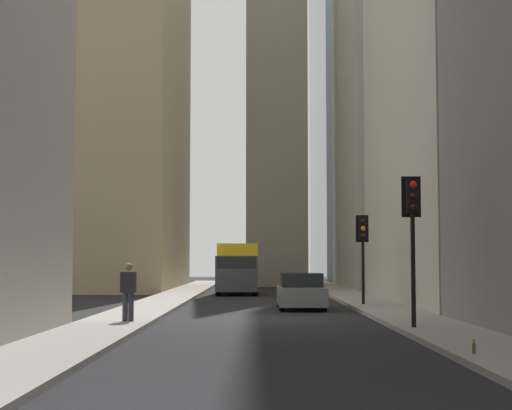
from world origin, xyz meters
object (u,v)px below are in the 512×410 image
(pedestrian, at_px, (128,289))
(discarded_bottle, at_px, (474,348))
(delivery_truck, at_px, (238,268))
(traffic_light_midblock, at_px, (363,239))
(traffic_light_foreground, at_px, (412,216))
(hatchback_grey, at_px, (301,292))

(pedestrian, height_order, discarded_bottle, pedestrian)
(delivery_truck, relative_size, traffic_light_midblock, 1.79)
(delivery_truck, relative_size, traffic_light_foreground, 1.61)
(hatchback_grey, bearing_deg, delivery_truck, 11.06)
(traffic_light_foreground, bearing_deg, pedestrian, 74.98)
(delivery_truck, height_order, discarded_bottle, delivery_truck)
(traffic_light_midblock, height_order, pedestrian, traffic_light_midblock)
(delivery_truck, xyz_separation_m, hatchback_grey, (-14.32, -2.80, -0.80))
(delivery_truck, xyz_separation_m, traffic_light_foreground, (-24.60, -5.22, 1.64))
(traffic_light_foreground, relative_size, traffic_light_midblock, 1.11)
(delivery_truck, distance_m, pedestrian, 22.65)
(hatchback_grey, relative_size, pedestrian, 2.54)
(traffic_light_foreground, bearing_deg, traffic_light_midblock, -0.85)
(traffic_light_midblock, distance_m, discarded_bottle, 17.83)
(delivery_truck, distance_m, traffic_light_foreground, 25.21)
(traffic_light_foreground, height_order, traffic_light_midblock, traffic_light_foreground)
(hatchback_grey, height_order, traffic_light_midblock, traffic_light_midblock)
(hatchback_grey, distance_m, discarded_bottle, 16.60)
(delivery_truck, xyz_separation_m, discarded_bottle, (-30.75, -5.17, -1.21))
(traffic_light_midblock, bearing_deg, traffic_light_foreground, 179.15)
(pedestrian, bearing_deg, delivery_truck, -6.77)
(delivery_truck, height_order, traffic_light_foreground, traffic_light_foreground)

